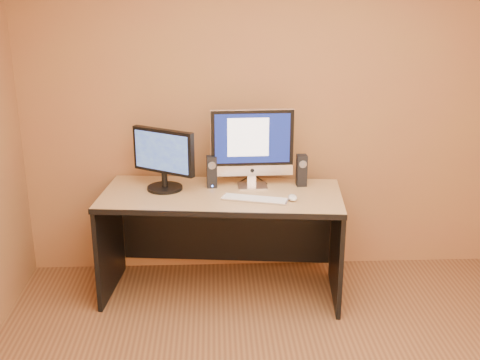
# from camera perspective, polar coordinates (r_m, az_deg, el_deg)

# --- Properties ---
(walls) EXTENTS (4.00, 4.00, 2.60)m
(walls) POSITION_cam_1_polar(r_m,az_deg,el_deg) (2.76, 8.52, -1.88)
(walls) COLOR brown
(walls) RESTS_ON ground
(desk) EXTENTS (1.79, 0.93, 0.79)m
(desk) POSITION_cam_1_polar(r_m,az_deg,el_deg) (4.47, -1.74, -6.10)
(desk) COLOR tan
(desk) RESTS_ON ground
(imac) EXTENTS (0.62, 0.25, 0.59)m
(imac) POSITION_cam_1_polar(r_m,az_deg,el_deg) (4.38, 1.20, 3.04)
(imac) COLOR silver
(imac) RESTS_ON desk
(second_monitor) EXTENTS (0.57, 0.49, 0.45)m
(second_monitor) POSITION_cam_1_polar(r_m,az_deg,el_deg) (4.37, -7.24, 1.92)
(second_monitor) COLOR black
(second_monitor) RESTS_ON desk
(speaker_left) EXTENTS (0.08, 0.08, 0.24)m
(speaker_left) POSITION_cam_1_polar(r_m,az_deg,el_deg) (4.42, -2.70, 0.80)
(speaker_left) COLOR black
(speaker_left) RESTS_ON desk
(speaker_right) EXTENTS (0.08, 0.08, 0.24)m
(speaker_right) POSITION_cam_1_polar(r_m,az_deg,el_deg) (4.47, 5.86, 0.92)
(speaker_right) COLOR black
(speaker_right) RESTS_ON desk
(keyboard) EXTENTS (0.48, 0.25, 0.02)m
(keyboard) POSITION_cam_1_polar(r_m,az_deg,el_deg) (4.18, 1.42, -1.82)
(keyboard) COLOR #B9B9BE
(keyboard) RESTS_ON desk
(mouse) EXTENTS (0.06, 0.11, 0.04)m
(mouse) POSITION_cam_1_polar(r_m,az_deg,el_deg) (4.20, 5.02, -1.66)
(mouse) COLOR silver
(mouse) RESTS_ON desk
(cable_a) EXTENTS (0.09, 0.22, 0.01)m
(cable_a) POSITION_cam_1_polar(r_m,az_deg,el_deg) (4.61, 1.93, 0.07)
(cable_a) COLOR black
(cable_a) RESTS_ON desk
(cable_b) EXTENTS (0.11, 0.17, 0.01)m
(cable_b) POSITION_cam_1_polar(r_m,az_deg,el_deg) (4.62, 0.52, 0.12)
(cable_b) COLOR black
(cable_b) RESTS_ON desk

